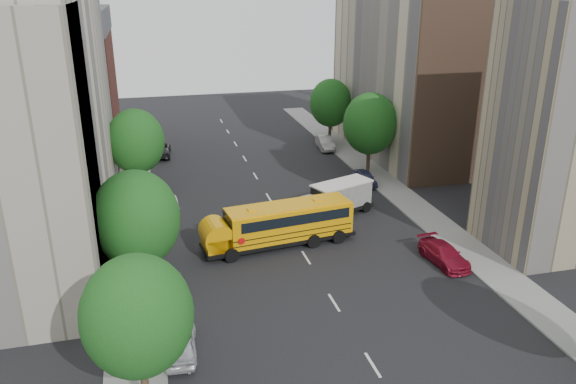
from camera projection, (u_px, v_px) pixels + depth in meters
name	position (u px, v px, depth m)	size (l,w,h in m)	color
ground	(298.00, 245.00, 40.74)	(120.00, 120.00, 0.00)	black
sidewalk_left	(135.00, 233.00, 42.57)	(3.00, 80.00, 0.12)	slate
sidewalk_right	(413.00, 205.00, 47.92)	(3.00, 80.00, 0.12)	slate
lane_markings	(269.00, 197.00, 49.80)	(0.15, 64.00, 0.01)	silver
building_left_cream	(24.00, 105.00, 38.46)	(10.00, 26.00, 20.00)	beige
building_left_redbrick	(66.00, 96.00, 59.64)	(10.00, 15.00, 13.00)	maroon
building_right_near	(574.00, 131.00, 37.85)	(10.00, 7.00, 17.00)	gray
building_right_far	(412.00, 71.00, 59.88)	(10.00, 22.00, 18.00)	beige
building_right_sidewall	(467.00, 89.00, 49.91)	(10.10, 0.30, 18.00)	brown
street_tree_0	(137.00, 316.00, 23.85)	(4.80, 4.80, 7.41)	#38281C
street_tree_1	(136.00, 219.00, 32.81)	(5.12, 5.12, 7.90)	#38281C
street_tree_2	(136.00, 141.00, 49.17)	(4.99, 4.99, 7.71)	#38281C
street_tree_4	(370.00, 124.00, 54.20)	(5.25, 5.25, 8.10)	#38281C
street_tree_5	(331.00, 103.00, 65.20)	(4.86, 4.86, 7.51)	#38281C
school_bus	(278.00, 223.00, 40.10)	(11.40, 3.92, 3.15)	black
safari_truck	(337.00, 198.00, 45.64)	(6.67, 4.28, 2.70)	black
parked_car_0	(180.00, 342.00, 28.70)	(1.62, 4.03, 1.37)	silver
parked_car_1	(168.00, 203.00, 46.71)	(1.38, 3.96, 1.30)	silver
parked_car_2	(159.00, 149.00, 61.41)	(2.48, 5.39, 1.50)	black
parked_car_3	(444.00, 254.00, 37.97)	(1.84, 4.51, 1.31)	maroon
parked_car_4	(365.00, 178.00, 52.85)	(1.50, 3.72, 1.27)	#383A63
parked_car_5	(325.00, 143.00, 63.92)	(1.54, 4.41, 1.45)	gray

